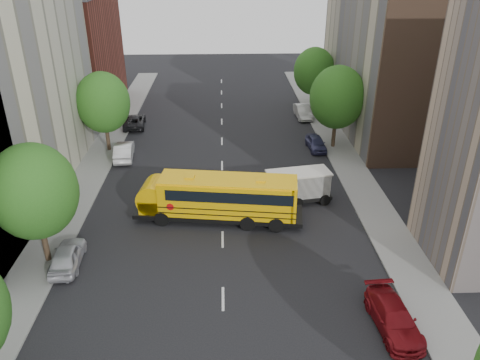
{
  "coord_description": "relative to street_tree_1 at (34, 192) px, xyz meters",
  "views": [
    {
      "loc": [
        0.19,
        -28.63,
        17.76
      ],
      "look_at": [
        1.33,
        2.0,
        2.5
      ],
      "focal_mm": 35.0,
      "sensor_mm": 36.0,
      "label": 1
    }
  ],
  "objects": [
    {
      "name": "ground",
      "position": [
        11.0,
        4.0,
        -4.95
      ],
      "size": [
        120.0,
        120.0,
        0.0
      ],
      "primitive_type": "plane",
      "color": "black",
      "rests_on": "ground"
    },
    {
      "name": "sidewalk_left",
      "position": [
        -0.5,
        9.0,
        -4.89
      ],
      "size": [
        3.0,
        80.0,
        0.12
      ],
      "primitive_type": "cube",
      "color": "slate",
      "rests_on": "ground"
    },
    {
      "name": "sidewalk_right",
      "position": [
        22.5,
        9.0,
        -4.89
      ],
      "size": [
        3.0,
        80.0,
        0.12
      ],
      "primitive_type": "cube",
      "color": "slate",
      "rests_on": "ground"
    },
    {
      "name": "lane_markings",
      "position": [
        11.0,
        14.0,
        -4.95
      ],
      "size": [
        0.15,
        64.0,
        0.01
      ],
      "primitive_type": "cube",
      "color": "silver",
      "rests_on": "ground"
    },
    {
      "name": "building_left_redbrick",
      "position": [
        -7.0,
        32.0,
        1.55
      ],
      "size": [
        10.0,
        15.0,
        13.0
      ],
      "primitive_type": "cube",
      "color": "maroon",
      "rests_on": "ground"
    },
    {
      "name": "building_right_far",
      "position": [
        29.0,
        24.0,
        4.05
      ],
      "size": [
        10.0,
        22.0,
        18.0
      ],
      "primitive_type": "cube",
      "color": "#B8AD8F",
      "rests_on": "ground"
    },
    {
      "name": "building_right_sidewall",
      "position": [
        29.0,
        13.0,
        4.05
      ],
      "size": [
        10.1,
        0.3,
        18.0
      ],
      "primitive_type": "cube",
      "color": "brown",
      "rests_on": "ground"
    },
    {
      "name": "street_tree_1",
      "position": [
        0.0,
        0.0,
        0.0
      ],
      "size": [
        5.12,
        5.12,
        7.9
      ],
      "color": "#38281C",
      "rests_on": "ground"
    },
    {
      "name": "street_tree_2",
      "position": [
        0.0,
        18.0,
        -0.12
      ],
      "size": [
        4.99,
        4.99,
        7.71
      ],
      "color": "#38281C",
      "rests_on": "ground"
    },
    {
      "name": "street_tree_4",
      "position": [
        22.0,
        18.0,
        0.12
      ],
      "size": [
        5.25,
        5.25,
        8.1
      ],
      "color": "#38281C",
      "rests_on": "ground"
    },
    {
      "name": "street_tree_5",
      "position": [
        22.0,
        30.0,
        -0.25
      ],
      "size": [
        4.86,
        4.86,
        7.51
      ],
      "color": "#38281C",
      "rests_on": "ground"
    },
    {
      "name": "school_bus",
      "position": [
        10.63,
        4.68,
        -3.05
      ],
      "size": [
        12.31,
        4.35,
        3.4
      ],
      "rotation": [
        0.0,
        0.0,
        -0.14
      ],
      "color": "black",
      "rests_on": "ground"
    },
    {
      "name": "safari_truck",
      "position": [
        16.4,
        7.01,
        -3.6
      ],
      "size": [
        6.25,
        3.19,
        2.56
      ],
      "rotation": [
        0.0,
        0.0,
        0.18
      ],
      "color": "black",
      "rests_on": "ground"
    },
    {
      "name": "parked_car_0",
      "position": [
        1.4,
        -0.51,
        -4.24
      ],
      "size": [
        1.91,
        4.27,
        1.42
      ],
      "primitive_type": "imported",
      "rotation": [
        0.0,
        0.0,
        3.2
      ],
      "color": "#B5B4BB",
      "rests_on": "ground"
    },
    {
      "name": "parked_car_1",
      "position": [
        1.85,
        16.02,
        -4.2
      ],
      "size": [
        2.07,
        4.73,
        1.51
      ],
      "primitive_type": "imported",
      "rotation": [
        0.0,
        0.0,
        3.25
      ],
      "color": "silver",
      "rests_on": "ground"
    },
    {
      "name": "parked_car_2",
      "position": [
        1.4,
        24.66,
        -4.29
      ],
      "size": [
        2.62,
        4.97,
        1.33
      ],
      "primitive_type": "imported",
      "rotation": [
        0.0,
        0.0,
        3.23
      ],
      "color": "black",
      "rests_on": "ground"
    },
    {
      "name": "parked_car_3",
      "position": [
        19.8,
        -6.56,
        -4.27
      ],
      "size": [
        2.26,
        4.83,
        1.36
      ],
      "primitive_type": "imported",
      "rotation": [
        0.0,
        0.0,
        0.08
      ],
      "color": "maroon",
      "rests_on": "ground"
    },
    {
      "name": "parked_car_4",
      "position": [
        20.21,
        17.53,
        -4.29
      ],
      "size": [
        1.78,
        3.94,
        1.31
      ],
      "primitive_type": "imported",
      "rotation": [
        0.0,
        0.0,
        0.06
      ],
      "color": "#36375F",
      "rests_on": "ground"
    },
    {
      "name": "parked_car_5",
      "position": [
        20.43,
        27.07,
        -4.23
      ],
      "size": [
        1.76,
        4.48,
        1.45
      ],
      "primitive_type": "imported",
      "rotation": [
        0.0,
        0.0,
        0.05
      ],
      "color": "#A7A8A2",
      "rests_on": "ground"
    }
  ]
}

